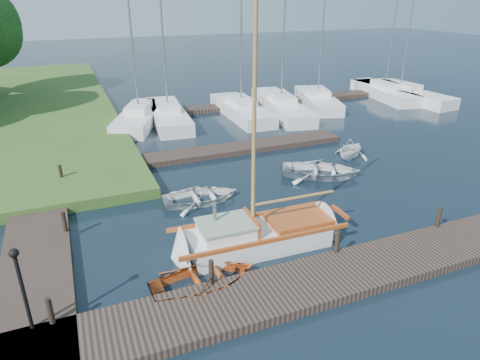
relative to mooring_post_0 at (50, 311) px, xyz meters
name	(u,v)px	position (x,y,z in m)	size (l,w,h in m)	color
ground	(240,205)	(7.50, 5.00, -0.70)	(160.00, 160.00, 0.00)	black
near_dock	(313,282)	(7.50, -1.00, -0.55)	(18.00, 2.20, 0.30)	black
left_dock	(38,216)	(-0.50, 7.00, -0.55)	(2.20, 18.00, 0.30)	black
far_dock	(229,150)	(9.50, 11.50, -0.55)	(14.00, 1.60, 0.30)	black
pontoon	(278,102)	(17.50, 21.00, -0.55)	(30.00, 1.60, 0.30)	black
mooring_post_0	(50,311)	(0.00, 0.00, 0.00)	(0.16, 0.16, 0.80)	black
mooring_post_1	(211,272)	(4.50, 0.00, 0.00)	(0.16, 0.16, 0.80)	black
mooring_post_2	(337,242)	(9.00, 0.00, 0.00)	(0.16, 0.16, 0.80)	black
mooring_post_3	(439,217)	(13.50, 0.00, 0.00)	(0.16, 0.16, 0.80)	black
mooring_post_4	(64,222)	(0.50, 5.00, 0.00)	(0.16, 0.16, 0.80)	black
mooring_post_5	(61,173)	(0.50, 10.00, 0.00)	(0.16, 0.16, 0.80)	black
lamp_post	(20,279)	(-0.50, 0.00, 1.17)	(0.24, 0.24, 2.44)	black
sailboat	(262,237)	(7.04, 1.80, -0.36)	(7.20, 2.18, 9.83)	white
dinghy	(205,277)	(4.37, 0.30, -0.35)	(2.41, 3.38, 0.70)	#993614
tender_a	(200,194)	(6.04, 6.01, -0.35)	(2.39, 3.35, 0.69)	white
tender_c	(321,169)	(12.46, 6.46, -0.30)	(2.78, 3.89, 0.81)	white
tender_d	(351,147)	(15.43, 8.12, -0.08)	(2.02, 2.34, 1.23)	white
marina_boat_0	(139,116)	(5.81, 19.36, -0.13)	(5.05, 8.09, 10.19)	white
marina_boat_1	(168,114)	(7.80, 19.08, -0.13)	(2.98, 8.59, 11.11)	white
marina_boat_2	(241,108)	(13.16, 18.53, -0.13)	(2.45, 8.40, 11.11)	white
marina_boat_3	(281,104)	(16.48, 18.51, -0.13)	(3.93, 10.28, 12.16)	white
marina_boat_4	(317,99)	(20.11, 19.11, -0.12)	(4.43, 8.00, 11.54)	white
marina_boat_6	(385,91)	(27.09, 19.37, -0.14)	(3.54, 8.50, 9.56)	white
marina_boat_7	(400,92)	(28.13, 18.66, -0.14)	(3.11, 10.38, 10.50)	white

